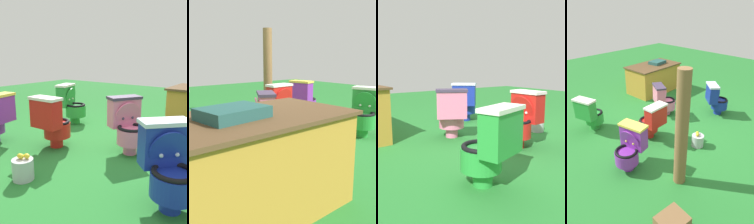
% 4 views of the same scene
% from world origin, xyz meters
% --- Properties ---
extents(ground, '(14.00, 14.00, 0.00)m').
position_xyz_m(ground, '(0.00, 0.00, 0.00)').
color(ground, '#26752D').
extents(toilet_red, '(0.44, 0.51, 0.73)m').
position_xyz_m(toilet_red, '(-0.42, -0.09, 0.37)').
color(toilet_red, red).
rests_on(toilet_red, ground).
extents(toilet_blue, '(0.63, 0.63, 0.73)m').
position_xyz_m(toilet_blue, '(1.31, -0.41, 0.37)').
color(toilet_blue, '#192D9E').
rests_on(toilet_blue, ground).
extents(toilet_green, '(0.59, 0.52, 0.73)m').
position_xyz_m(toilet_green, '(-1.08, 1.01, 0.37)').
color(toilet_green, green).
rests_on(toilet_green, ground).
extents(toilet_pink, '(0.63, 0.60, 0.73)m').
position_xyz_m(toilet_pink, '(0.45, 0.43, 0.37)').
color(toilet_pink, pink).
rests_on(toilet_pink, ground).
extents(lemon_bucket, '(0.22, 0.22, 0.28)m').
position_xyz_m(lemon_bucket, '(-0.03, -0.88, 0.12)').
color(lemon_bucket, '#B7B7BF').
rests_on(lemon_bucket, ground).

